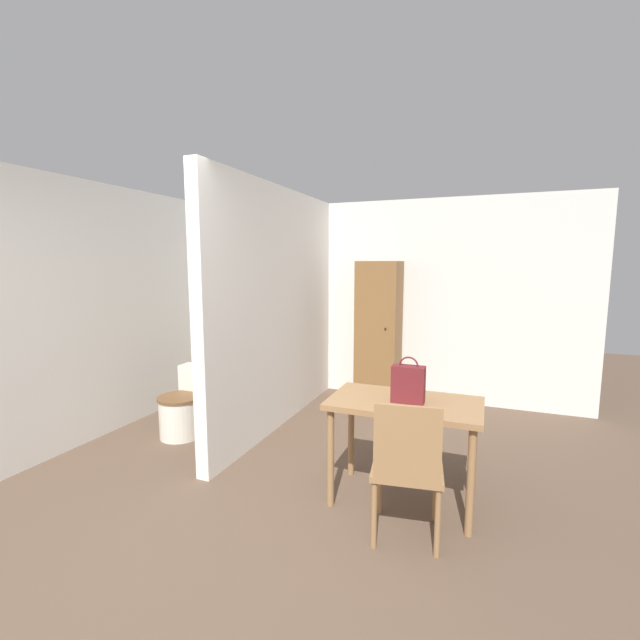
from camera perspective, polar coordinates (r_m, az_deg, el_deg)
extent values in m
plane|color=brown|center=(2.70, -19.37, -32.51)|extent=(16.00, 16.00, 0.00)
cube|color=white|center=(5.65, 6.91, 2.73)|extent=(5.26, 0.12, 2.50)
cube|color=white|center=(5.02, -24.58, 1.49)|extent=(0.12, 4.86, 2.50)
cube|color=white|center=(4.54, -5.55, 1.57)|extent=(0.12, 2.74, 2.50)
cube|color=#997047|center=(3.14, 11.21, -10.85)|extent=(1.06, 0.61, 0.04)
cylinder|color=#997047|center=(3.18, 1.42, -17.86)|extent=(0.05, 0.05, 0.72)
cylinder|color=#997047|center=(3.02, 19.45, -19.71)|extent=(0.05, 0.05, 0.72)
cylinder|color=#997047|center=(3.60, 4.17, -14.71)|extent=(0.05, 0.05, 0.72)
cylinder|color=#997047|center=(3.47, 19.76, -16.07)|extent=(0.05, 0.05, 0.72)
cube|color=#997047|center=(2.90, 11.56, -18.70)|extent=(0.49, 0.49, 0.04)
cube|color=#997047|center=(2.62, 11.57, -15.83)|extent=(0.39, 0.09, 0.45)
cylinder|color=#997047|center=(3.18, 7.97, -20.81)|extent=(0.04, 0.04, 0.43)
cylinder|color=#997047|center=(3.18, 15.16, -21.07)|extent=(0.04, 0.04, 0.43)
cylinder|color=#997047|center=(2.86, 7.21, -24.33)|extent=(0.04, 0.04, 0.43)
cylinder|color=#997047|center=(2.85, 15.41, -24.63)|extent=(0.04, 0.04, 0.43)
cylinder|color=silver|center=(4.59, -18.12, -12.26)|extent=(0.41, 0.41, 0.39)
cylinder|color=brown|center=(4.53, -18.23, -9.80)|extent=(0.43, 0.43, 0.02)
cube|color=silver|center=(4.69, -16.15, -7.46)|extent=(0.33, 0.18, 0.28)
cube|color=maroon|center=(3.07, 11.67, -8.40)|extent=(0.23, 0.11, 0.26)
torus|color=maroon|center=(3.03, 11.74, -6.04)|extent=(0.14, 0.01, 0.14)
cube|color=brown|center=(5.35, 7.83, -1.61)|extent=(0.50, 0.47, 1.75)
sphere|color=black|center=(5.07, 8.70, -1.14)|extent=(0.02, 0.02, 0.02)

